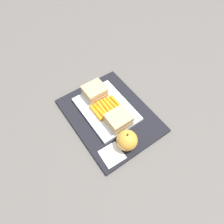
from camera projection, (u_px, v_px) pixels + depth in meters
The scene contains 8 objects.
ground_plane at pixel (110, 116), 0.76m from camera, with size 2.40×2.40×0.00m, color #56514C.
lunchbag_mat at pixel (110, 115), 0.76m from camera, with size 0.36×0.28×0.01m, color black.
food_tray at pixel (106, 109), 0.76m from camera, with size 0.23×0.17×0.01m, color white.
sandwich_half_left at pixel (95, 91), 0.77m from camera, with size 0.07×0.08×0.04m.
sandwich_half_right at pixel (119, 120), 0.70m from camera, with size 0.07×0.08×0.04m.
carrot_sticks_bundle at pixel (106, 107), 0.75m from camera, with size 0.08×0.10×0.02m.
apple at pixel (127, 140), 0.66m from camera, with size 0.07×0.07×0.08m.
paper_napkin at pixel (112, 155), 0.66m from camera, with size 0.07×0.07×0.00m, color white.
Camera 1 is at (0.34, -0.23, 0.64)m, focal length 32.32 mm.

